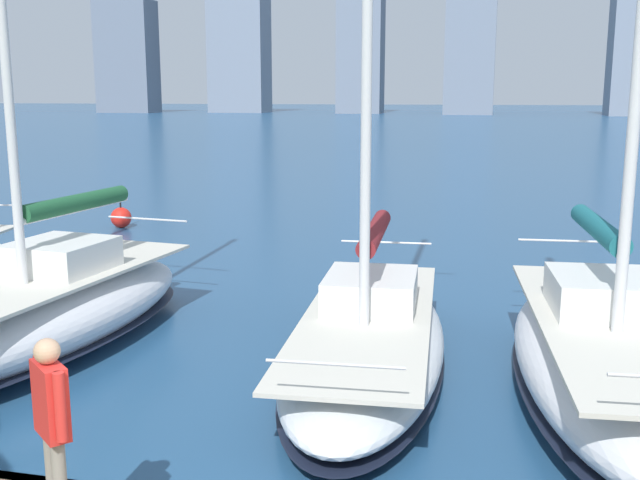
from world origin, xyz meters
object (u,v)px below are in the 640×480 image
at_px(sailboat_maroon, 368,334).
at_px(sailboat_forest, 49,308).
at_px(sailboat_teal, 604,356).
at_px(channel_buoy, 121,217).
at_px(person_red_shirt, 51,412).

bearing_deg(sailboat_maroon, sailboat_forest, 2.51).
relative_size(sailboat_teal, channel_buoy, 8.02).
xyz_separation_m(sailboat_teal, person_red_shirt, (5.56, 5.44, 0.92)).
distance_m(sailboat_teal, channel_buoy, 18.47).
relative_size(sailboat_forest, person_red_shirt, 6.42).
bearing_deg(sailboat_teal, person_red_shirt, 44.34).
height_order(sailboat_maroon, sailboat_forest, sailboat_maroon).
height_order(person_red_shirt, channel_buoy, person_red_shirt).
distance_m(sailboat_forest, person_red_shirt, 6.97).
distance_m(sailboat_forest, channel_buoy, 12.55).
xyz_separation_m(sailboat_forest, person_red_shirt, (-3.80, 5.78, 0.90)).
distance_m(sailboat_maroon, sailboat_forest, 5.75).
height_order(sailboat_forest, channel_buoy, sailboat_forest).
height_order(sailboat_teal, sailboat_maroon, sailboat_maroon).
bearing_deg(sailboat_maroon, channel_buoy, -47.46).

